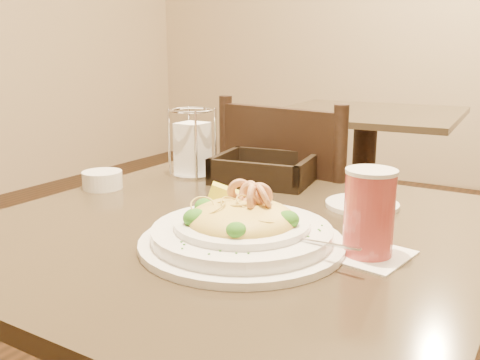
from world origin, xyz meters
The scene contains 9 objects.
main_table centered at (0.00, 0.00, 0.51)m, with size 0.90×0.90×0.74m.
background_table centered at (-0.38, 1.87, 0.51)m, with size 0.96×0.96×0.74m.
dining_chair_near centered at (-0.12, 0.55, 0.50)m, with size 0.47×0.47×0.93m.
pasta_bowl centered at (0.07, -0.09, 0.77)m, with size 0.37×0.34×0.11m.
drink_glass centered at (0.26, -0.02, 0.81)m, with size 0.14×0.14×0.14m.
bread_basket centered at (-0.11, 0.31, 0.76)m, with size 0.25×0.22×0.06m.
napkin_caddy centered at (-0.30, 0.27, 0.82)m, with size 0.11×0.11×0.17m.
side_plate centered at (0.16, 0.23, 0.75)m, with size 0.15×0.15×0.01m, color white.
butter_ramekin centered at (-0.40, 0.06, 0.76)m, with size 0.09×0.09×0.04m, color white.
Camera 1 is at (0.50, -0.79, 1.06)m, focal length 40.00 mm.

